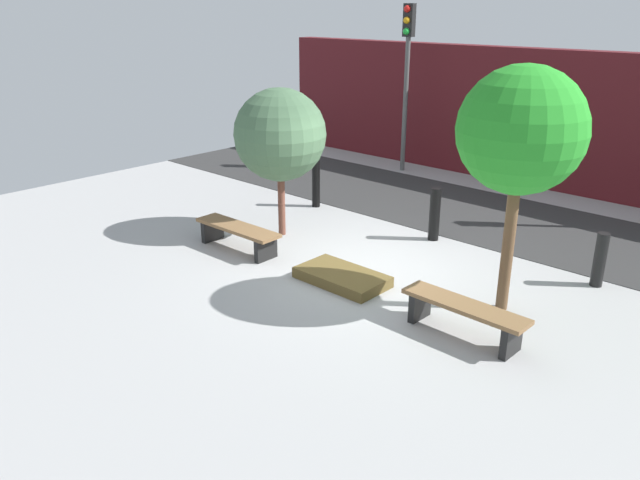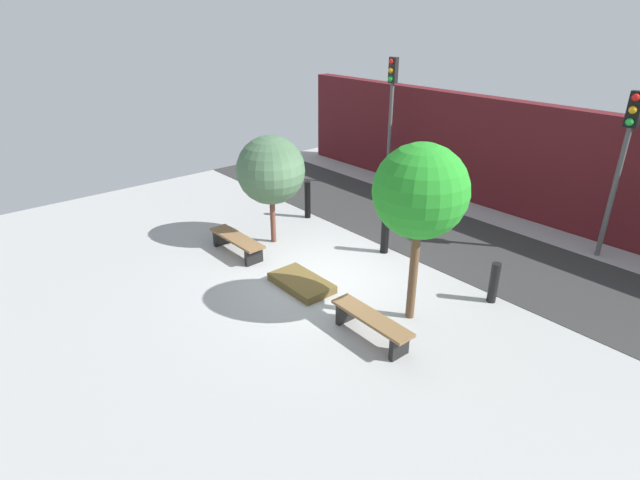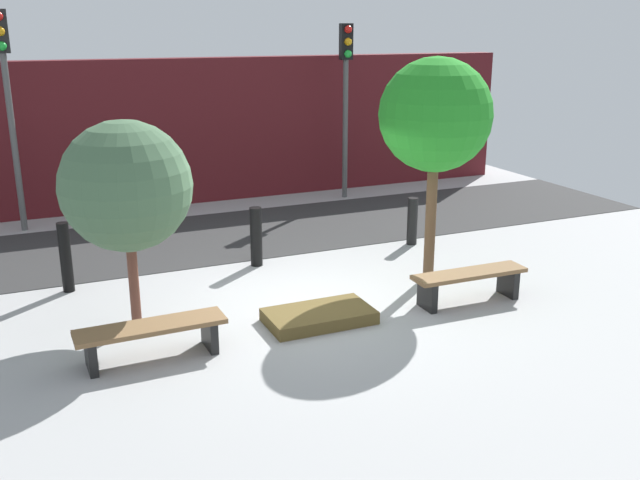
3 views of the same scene
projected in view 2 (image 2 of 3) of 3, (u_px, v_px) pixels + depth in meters
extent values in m
plane|color=#A1A1A1|center=(322.00, 278.00, 11.23)|extent=(18.00, 18.00, 0.00)
cube|color=#2F2F2F|center=(432.00, 232.00, 13.55)|extent=(18.00, 3.34, 0.01)
cube|color=#511419|center=(502.00, 155.00, 14.65)|extent=(16.20, 0.50, 3.20)
cube|color=black|center=(222.00, 237.00, 12.77)|extent=(0.11, 0.46, 0.39)
cube|color=black|center=(254.00, 256.00, 11.79)|extent=(0.11, 0.46, 0.39)
cube|color=brown|center=(237.00, 238.00, 12.18)|extent=(1.80, 0.50, 0.06)
cube|color=black|center=(345.00, 312.00, 9.59)|extent=(0.11, 0.42, 0.41)
cube|color=black|center=(399.00, 347.00, 8.61)|extent=(0.11, 0.42, 0.41)
cube|color=brown|center=(371.00, 318.00, 9.00)|extent=(1.76, 0.45, 0.06)
cube|color=brown|center=(301.00, 283.00, 10.85)|extent=(1.45, 0.81, 0.17)
cylinder|color=brown|center=(273.00, 215.00, 12.70)|extent=(0.13, 0.13, 1.46)
sphere|color=#456647|center=(271.00, 170.00, 12.19)|extent=(1.69, 1.69, 1.69)
cylinder|color=brown|center=(414.00, 269.00, 9.38)|extent=(0.17, 0.17, 2.13)
sphere|color=#259227|center=(421.00, 191.00, 8.73)|extent=(1.71, 1.71, 1.71)
cylinder|color=black|center=(308.00, 200.00, 14.29)|extent=(0.17, 0.17, 1.08)
cylinder|color=black|center=(385.00, 234.00, 12.22)|extent=(0.20, 0.20, 1.00)
cylinder|color=black|center=(494.00, 283.00, 10.15)|extent=(0.19, 0.19, 0.88)
cylinder|color=#535353|center=(390.00, 125.00, 16.26)|extent=(0.12, 0.12, 4.17)
cube|color=black|center=(393.00, 70.00, 15.55)|extent=(0.28, 0.16, 0.78)
sphere|color=red|center=(392.00, 62.00, 15.38)|extent=(0.17, 0.17, 0.17)
sphere|color=orange|center=(391.00, 70.00, 15.49)|extent=(0.17, 0.17, 0.17)
sphere|color=green|center=(391.00, 79.00, 15.60)|extent=(0.17, 0.17, 0.17)
cylinder|color=#4E4E4E|center=(617.00, 179.00, 11.46)|extent=(0.12, 0.12, 3.92)
cube|color=black|center=(635.00, 109.00, 10.80)|extent=(0.28, 0.16, 0.78)
sphere|color=red|center=(636.00, 98.00, 10.63)|extent=(0.17, 0.17, 0.17)
sphere|color=orange|center=(633.00, 110.00, 10.74)|extent=(0.17, 0.17, 0.17)
sphere|color=green|center=(630.00, 122.00, 10.85)|extent=(0.17, 0.17, 0.17)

